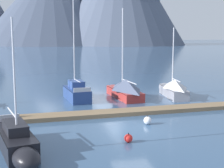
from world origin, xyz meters
The scene contains 9 objects.
ground_plane centered at (0.00, 0.00, 0.00)m, with size 700.00×700.00×0.00m, color #38567A.
mountain_central_massif centered at (4.41, 192.36, 25.98)m, with size 90.41×90.41×50.89m.
dock centered at (0.00, 4.00, 0.14)m, with size 29.62×3.14×0.30m.
sailboat_second_berth centered at (-6.82, -2.78, 0.61)m, with size 2.64×6.20×6.68m.
sailboat_mid_dock_port centered at (-2.38, 10.63, 0.71)m, with size 2.14×5.68×9.50m.
sailboat_mid_dock_starboard centered at (2.17, 10.34, 0.86)m, with size 2.39×6.83×8.29m.
sailboat_far_berth centered at (6.84, 9.90, 0.80)m, with size 2.12×6.52×6.53m.
mooring_buoy_channel_marker centered at (-0.99, -2.31, 0.24)m, with size 0.47×0.47×0.55m.
mooring_buoy_inner_mooring centered at (1.24, 0.94, 0.26)m, with size 0.53×0.53×0.61m.
Camera 1 is at (-5.76, -19.03, 5.84)m, focal length 52.68 mm.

